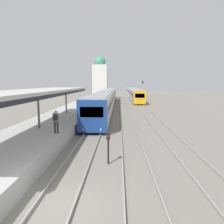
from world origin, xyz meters
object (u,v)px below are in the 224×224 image
at_px(train_far, 133,93).
at_px(signal_mast_far, 143,89).
at_px(train_near, 107,98).
at_px(person_on_platform, 56,120).
at_px(signal_post_near, 108,145).

height_order(train_far, signal_mast_far, signal_mast_far).
relative_size(train_near, train_far, 1.01).
height_order(train_near, train_far, train_near).
bearing_deg(signal_mast_far, train_near, -120.73).
xyz_separation_m(person_on_platform, train_near, (2.18, 25.14, -0.13)).
relative_size(train_near, signal_mast_far, 8.54).
bearing_deg(train_near, person_on_platform, -94.95).
bearing_deg(train_far, signal_post_near, -94.96).
bearing_deg(signal_post_near, train_near, 93.49).
bearing_deg(train_near, signal_post_near, -86.51).
distance_m(train_near, signal_mast_far, 15.86).
distance_m(person_on_platform, signal_mast_far, 40.07).
bearing_deg(signal_post_near, person_on_platform, 138.26).
relative_size(signal_post_near, signal_mast_far, 0.34).
bearing_deg(person_on_platform, train_far, 80.40).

